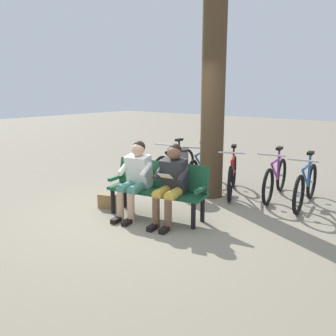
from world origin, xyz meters
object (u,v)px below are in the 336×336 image
object	(u,v)px
bench	(159,185)
litter_bin	(178,171)
person_reading	(172,180)
bicycle_silver	(175,166)
bicycle_blue	(200,169)
person_companion	(136,175)
handbag	(107,201)
tree_trunk	(213,90)
bicycle_green	(275,179)
bicycle_orange	(306,186)
bicycle_purple	(232,176)

from	to	relation	value
bench	litter_bin	bearing A→B (deg)	-76.39
person_reading	bicycle_silver	distance (m)	2.46
bicycle_blue	bench	bearing A→B (deg)	-2.66
person_companion	litter_bin	xyz separation A→B (m)	(0.26, -1.46, -0.23)
person_companion	bicycle_silver	xyz separation A→B (m)	(0.82, -2.08, -0.30)
bench	person_companion	distance (m)	0.40
bicycle_blue	bicycle_silver	bearing A→B (deg)	-101.81
person_companion	handbag	distance (m)	0.85
person_reading	litter_bin	size ratio (longest dim) A/B	1.37
tree_trunk	bicycle_green	world-z (taller)	tree_trunk
person_reading	person_companion	size ratio (longest dim) A/B	1.00
bench	tree_trunk	size ratio (longest dim) A/B	0.42
bicycle_silver	handbag	bearing A→B (deg)	-0.72
bench	bicycle_green	xyz separation A→B (m)	(-1.06, -2.10, -0.15)
bicycle_orange	bicycle_green	distance (m)	0.63
handbag	bicycle_purple	world-z (taller)	bicycle_purple
litter_bin	bicycle_purple	distance (m)	1.05
bicycle_green	bicycle_purple	world-z (taller)	same
bench	bicycle_purple	bearing A→B (deg)	-109.92
handbag	bicycle_silver	bearing A→B (deg)	-85.42
person_companion	bicycle_green	world-z (taller)	person_companion
person_companion	bicycle_purple	distance (m)	2.16
person_companion	litter_bin	distance (m)	1.50
litter_bin	bicycle_green	bearing A→B (deg)	-152.05
bicycle_orange	bicycle_green	world-z (taller)	same
person_reading	bicycle_purple	size ratio (longest dim) A/B	0.77
handbag	bicycle_purple	bearing A→B (deg)	-120.97
bench	tree_trunk	bearing A→B (deg)	-102.60
litter_bin	bicycle_blue	bearing A→B (deg)	-96.42
person_companion	bicycle_blue	xyz separation A→B (m)	(0.19, -2.14, -0.30)
bicycle_purple	bicycle_silver	xyz separation A→B (m)	(1.42, -0.03, 0.00)
litter_bin	bicycle_blue	xyz separation A→B (m)	(-0.08, -0.67, -0.08)
bench	person_reading	distance (m)	0.39
tree_trunk	bicycle_green	size ratio (longest dim) A/B	2.37
bicycle_orange	bicycle_blue	bearing A→B (deg)	-95.24
litter_bin	bench	bearing A→B (deg)	113.84
bench	litter_bin	world-z (taller)	litter_bin
bicycle_green	bicycle_purple	size ratio (longest dim) A/B	1.08
bicycle_orange	bicycle_purple	distance (m)	1.36
bicycle_green	bicycle_silver	size ratio (longest dim) A/B	0.99
bicycle_orange	bicycle_blue	xyz separation A→B (m)	(2.15, 0.04, 0.00)
bicycle_purple	bicycle_orange	bearing A→B (deg)	70.44
person_reading	person_companion	bearing A→B (deg)	-0.05
handbag	bicycle_purple	xyz separation A→B (m)	(-1.25, -2.09, 0.24)
bench	person_reading	xyz separation A→B (m)	(-0.34, 0.11, 0.16)
litter_bin	bicycle_purple	size ratio (longest dim) A/B	0.56
tree_trunk	person_reading	bearing A→B (deg)	100.07
bench	bicycle_blue	world-z (taller)	bicycle_blue
bicycle_green	person_reading	bearing A→B (deg)	-27.05
litter_bin	bicycle_blue	distance (m)	0.68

